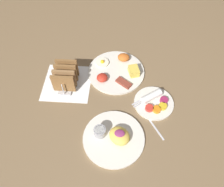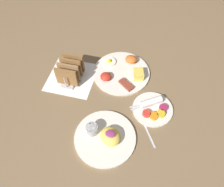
% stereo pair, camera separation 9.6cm
% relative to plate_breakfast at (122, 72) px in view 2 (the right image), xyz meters
% --- Properties ---
extents(ground_plane, '(3.00, 3.00, 0.00)m').
position_rel_plate_breakfast_xyz_m(ground_plane, '(-0.03, -0.17, -0.01)').
color(ground_plane, brown).
extents(napkin_flat, '(0.22, 0.22, 0.00)m').
position_rel_plate_breakfast_xyz_m(napkin_flat, '(-0.23, -0.08, -0.01)').
color(napkin_flat, white).
rests_on(napkin_flat, ground_plane).
extents(plate_breakfast, '(0.28, 0.28, 0.05)m').
position_rel_plate_breakfast_xyz_m(plate_breakfast, '(0.00, 0.00, 0.00)').
color(plate_breakfast, silver).
rests_on(plate_breakfast, ground_plane).
extents(plate_condiments, '(0.19, 0.18, 0.04)m').
position_rel_plate_breakfast_xyz_m(plate_condiments, '(0.17, -0.17, 0.00)').
color(plate_condiments, silver).
rests_on(plate_condiments, ground_plane).
extents(plate_foreground, '(0.25, 0.25, 0.06)m').
position_rel_plate_breakfast_xyz_m(plate_foreground, '(0.01, -0.35, 0.00)').
color(plate_foreground, silver).
rests_on(plate_foreground, ground_plane).
extents(toast_rack, '(0.10, 0.15, 0.10)m').
position_rel_plate_breakfast_xyz_m(toast_rack, '(-0.23, -0.08, 0.04)').
color(toast_rack, '#B7B7BC').
rests_on(toast_rack, ground_plane).
extents(teaspoon, '(0.08, 0.11, 0.01)m').
position_rel_plate_breakfast_xyz_m(teaspoon, '(0.16, -0.27, -0.01)').
color(teaspoon, silver).
rests_on(teaspoon, ground_plane).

